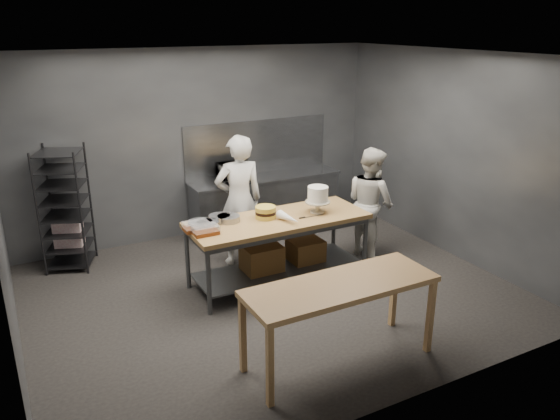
% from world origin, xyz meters
% --- Properties ---
extents(ground, '(6.00, 6.00, 0.00)m').
position_xyz_m(ground, '(0.00, 0.00, 0.00)').
color(ground, black).
rests_on(ground, ground).
extents(back_wall, '(6.00, 0.04, 3.00)m').
position_xyz_m(back_wall, '(0.00, 2.50, 1.50)').
color(back_wall, '#4C4F54').
rests_on(back_wall, ground).
extents(work_table, '(2.40, 0.90, 0.92)m').
position_xyz_m(work_table, '(0.24, 0.25, 0.57)').
color(work_table, olive).
rests_on(work_table, ground).
extents(near_counter, '(2.00, 0.70, 0.90)m').
position_xyz_m(near_counter, '(-0.08, -1.67, 0.81)').
color(near_counter, brown).
rests_on(near_counter, ground).
extents(back_counter, '(2.60, 0.60, 0.90)m').
position_xyz_m(back_counter, '(1.00, 2.18, 0.45)').
color(back_counter, slate).
rests_on(back_counter, ground).
extents(splashback_panel, '(2.60, 0.02, 0.90)m').
position_xyz_m(splashback_panel, '(1.00, 2.48, 1.35)').
color(splashback_panel, slate).
rests_on(splashback_panel, back_counter).
extents(speed_rack, '(0.80, 0.82, 1.75)m').
position_xyz_m(speed_rack, '(-2.19, 2.10, 0.86)').
color(speed_rack, black).
rests_on(speed_rack, ground).
extents(chef_behind, '(0.74, 0.53, 1.90)m').
position_xyz_m(chef_behind, '(0.02, 1.07, 0.95)').
color(chef_behind, silver).
rests_on(chef_behind, ground).
extents(chef_right, '(0.67, 0.84, 1.65)m').
position_xyz_m(chef_right, '(1.86, 0.43, 0.83)').
color(chef_right, silver).
rests_on(chef_right, ground).
extents(microwave, '(0.54, 0.37, 0.30)m').
position_xyz_m(microwave, '(0.45, 2.18, 1.05)').
color(microwave, black).
rests_on(microwave, back_counter).
extents(frosted_cake_stand, '(0.34, 0.34, 0.36)m').
position_xyz_m(frosted_cake_stand, '(0.80, 0.20, 1.15)').
color(frosted_cake_stand, '#BEB498').
rests_on(frosted_cake_stand, work_table).
extents(layer_cake, '(0.27, 0.27, 0.16)m').
position_xyz_m(layer_cake, '(0.08, 0.32, 1.00)').
color(layer_cake, gold).
rests_on(layer_cake, work_table).
extents(cake_pans, '(0.70, 0.43, 0.07)m').
position_xyz_m(cake_pans, '(-0.60, 0.43, 0.96)').
color(cake_pans, gray).
rests_on(cake_pans, work_table).
extents(piping_bag, '(0.19, 0.40, 0.12)m').
position_xyz_m(piping_bag, '(0.27, 0.04, 0.98)').
color(piping_bag, white).
rests_on(piping_bag, work_table).
extents(offset_spatula, '(0.36, 0.02, 0.02)m').
position_xyz_m(offset_spatula, '(0.58, 0.09, 0.93)').
color(offset_spatula, slate).
rests_on(offset_spatula, work_table).
extents(pastry_clamshells, '(0.37, 0.39, 0.11)m').
position_xyz_m(pastry_clamshells, '(-0.85, 0.24, 0.98)').
color(pastry_clamshells, '#9D4F1F').
rests_on(pastry_clamshells, work_table).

